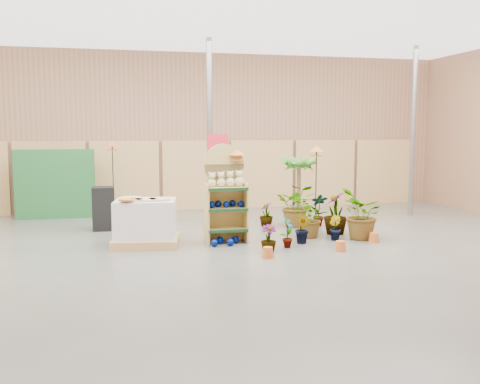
{
  "coord_description": "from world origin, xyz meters",
  "views": [
    {
      "loc": [
        -2.22,
        -9.41,
        2.31
      ],
      "look_at": [
        0.3,
        1.5,
        1.0
      ],
      "focal_mm": 40.0,
      "sensor_mm": 36.0,
      "label": 1
    }
  ],
  "objects_px": {
    "pallet_stack": "(146,222)",
    "bird_table_front": "(237,155)",
    "display_shelf": "(225,197)",
    "potted_plant_2": "(309,218)"
  },
  "relations": [
    {
      "from": "display_shelf",
      "to": "bird_table_front",
      "type": "bearing_deg",
      "value": 16.31
    },
    {
      "from": "pallet_stack",
      "to": "display_shelf",
      "type": "bearing_deg",
      "value": 9.4
    },
    {
      "from": "potted_plant_2",
      "to": "bird_table_front",
      "type": "bearing_deg",
      "value": 174.78
    },
    {
      "from": "pallet_stack",
      "to": "potted_plant_2",
      "type": "xyz_separation_m",
      "value": [
        3.45,
        -0.06,
        -0.03
      ]
    },
    {
      "from": "bird_table_front",
      "to": "potted_plant_2",
      "type": "bearing_deg",
      "value": -5.22
    },
    {
      "from": "bird_table_front",
      "to": "potted_plant_2",
      "type": "relative_size",
      "value": 2.24
    },
    {
      "from": "display_shelf",
      "to": "potted_plant_2",
      "type": "height_order",
      "value": "display_shelf"
    },
    {
      "from": "pallet_stack",
      "to": "bird_table_front",
      "type": "distance_m",
      "value": 2.31
    },
    {
      "from": "pallet_stack",
      "to": "bird_table_front",
      "type": "height_order",
      "value": "bird_table_front"
    },
    {
      "from": "pallet_stack",
      "to": "potted_plant_2",
      "type": "height_order",
      "value": "pallet_stack"
    }
  ]
}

